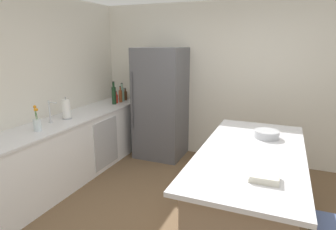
{
  "coord_description": "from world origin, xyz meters",
  "views": [
    {
      "loc": [
        0.71,
        -2.5,
        1.95
      ],
      "look_at": [
        -0.7,
        0.93,
        1.0
      ],
      "focal_mm": 30.32,
      "sensor_mm": 36.0,
      "label": 1
    }
  ],
  "objects_px": {
    "paper_towel_roll": "(66,109)",
    "mixing_bowl": "(267,134)",
    "syrup_bottle": "(125,95)",
    "wine_bottle": "(114,95)",
    "gin_bottle": "(122,94)",
    "flower_vase": "(37,123)",
    "hot_sauce_bottle": "(116,99)",
    "vinegar_bottle": "(120,96)",
    "kitchen_island": "(249,191)",
    "cookbook_stack": "(264,177)",
    "refrigerator": "(161,103)",
    "sink_faucet": "(50,111)"
  },
  "relations": [
    {
      "from": "paper_towel_roll",
      "to": "mixing_bowl",
      "type": "height_order",
      "value": "paper_towel_roll"
    },
    {
      "from": "syrup_bottle",
      "to": "wine_bottle",
      "type": "bearing_deg",
      "value": -90.11
    },
    {
      "from": "syrup_bottle",
      "to": "gin_bottle",
      "type": "relative_size",
      "value": 0.67
    },
    {
      "from": "flower_vase",
      "to": "hot_sauce_bottle",
      "type": "distance_m",
      "value": 1.77
    },
    {
      "from": "vinegar_bottle",
      "to": "wine_bottle",
      "type": "distance_m",
      "value": 0.2
    },
    {
      "from": "hot_sauce_bottle",
      "to": "mixing_bowl",
      "type": "xyz_separation_m",
      "value": [
        2.59,
        -0.98,
        -0.04
      ]
    },
    {
      "from": "kitchen_island",
      "to": "syrup_bottle",
      "type": "bearing_deg",
      "value": 144.9
    },
    {
      "from": "kitchen_island",
      "to": "cookbook_stack",
      "type": "height_order",
      "value": "cookbook_stack"
    },
    {
      "from": "syrup_bottle",
      "to": "gin_bottle",
      "type": "xyz_separation_m",
      "value": [
        -0.01,
        -0.1,
        0.04
      ]
    },
    {
      "from": "paper_towel_roll",
      "to": "flower_vase",
      "type": "bearing_deg",
      "value": -82.79
    },
    {
      "from": "refrigerator",
      "to": "flower_vase",
      "type": "distance_m",
      "value": 2.07
    },
    {
      "from": "syrup_bottle",
      "to": "vinegar_bottle",
      "type": "xyz_separation_m",
      "value": [
        0.01,
        -0.19,
        0.02
      ]
    },
    {
      "from": "sink_faucet",
      "to": "syrup_bottle",
      "type": "height_order",
      "value": "sink_faucet"
    },
    {
      "from": "sink_faucet",
      "to": "mixing_bowl",
      "type": "relative_size",
      "value": 1.11
    },
    {
      "from": "kitchen_island",
      "to": "wine_bottle",
      "type": "xyz_separation_m",
      "value": [
        -2.48,
        1.36,
        0.61
      ]
    },
    {
      "from": "flower_vase",
      "to": "paper_towel_roll",
      "type": "bearing_deg",
      "value": 97.21
    },
    {
      "from": "flower_vase",
      "to": "sink_faucet",
      "type": "bearing_deg",
      "value": 109.05
    },
    {
      "from": "gin_bottle",
      "to": "vinegar_bottle",
      "type": "distance_m",
      "value": 0.1
    },
    {
      "from": "paper_towel_roll",
      "to": "hot_sauce_bottle",
      "type": "xyz_separation_m",
      "value": [
        0.07,
        1.18,
        -0.05
      ]
    },
    {
      "from": "mixing_bowl",
      "to": "flower_vase",
      "type": "bearing_deg",
      "value": -163.1
    },
    {
      "from": "sink_faucet",
      "to": "flower_vase",
      "type": "bearing_deg",
      "value": -70.95
    },
    {
      "from": "paper_towel_roll",
      "to": "syrup_bottle",
      "type": "xyz_separation_m",
      "value": [
        0.08,
        1.47,
        -0.04
      ]
    },
    {
      "from": "syrup_bottle",
      "to": "gin_bottle",
      "type": "height_order",
      "value": "gin_bottle"
    },
    {
      "from": "kitchen_island",
      "to": "sink_faucet",
      "type": "xyz_separation_m",
      "value": [
        -2.6,
        0.02,
        0.61
      ]
    },
    {
      "from": "kitchen_island",
      "to": "vinegar_bottle",
      "type": "bearing_deg",
      "value": 147.85
    },
    {
      "from": "flower_vase",
      "to": "wine_bottle",
      "type": "xyz_separation_m",
      "value": [
        0.01,
        1.68,
        0.07
      ]
    },
    {
      "from": "kitchen_island",
      "to": "cookbook_stack",
      "type": "distance_m",
      "value": 0.79
    },
    {
      "from": "syrup_bottle",
      "to": "cookbook_stack",
      "type": "xyz_separation_m",
      "value": [
        2.64,
        -2.35,
        -0.06
      ]
    },
    {
      "from": "vinegar_bottle",
      "to": "wine_bottle",
      "type": "height_order",
      "value": "wine_bottle"
    },
    {
      "from": "paper_towel_roll",
      "to": "hot_sauce_bottle",
      "type": "height_order",
      "value": "paper_towel_roll"
    },
    {
      "from": "hot_sauce_bottle",
      "to": "cookbook_stack",
      "type": "height_order",
      "value": "hot_sauce_bottle"
    },
    {
      "from": "vinegar_bottle",
      "to": "cookbook_stack",
      "type": "xyz_separation_m",
      "value": [
        2.63,
        -2.16,
        -0.09
      ]
    },
    {
      "from": "flower_vase",
      "to": "paper_towel_roll",
      "type": "height_order",
      "value": "flower_vase"
    },
    {
      "from": "gin_bottle",
      "to": "refrigerator",
      "type": "bearing_deg",
      "value": -4.08
    },
    {
      "from": "gin_bottle",
      "to": "mixing_bowl",
      "type": "relative_size",
      "value": 1.22
    },
    {
      "from": "syrup_bottle",
      "to": "wine_bottle",
      "type": "distance_m",
      "value": 0.39
    },
    {
      "from": "refrigerator",
      "to": "vinegar_bottle",
      "type": "xyz_separation_m",
      "value": [
        -0.78,
        -0.04,
        0.09
      ]
    },
    {
      "from": "flower_vase",
      "to": "mixing_bowl",
      "type": "distance_m",
      "value": 2.71
    },
    {
      "from": "kitchen_island",
      "to": "hot_sauce_bottle",
      "type": "distance_m",
      "value": 2.93
    },
    {
      "from": "wine_bottle",
      "to": "mixing_bowl",
      "type": "relative_size",
      "value": 1.45
    },
    {
      "from": "vinegar_bottle",
      "to": "mixing_bowl",
      "type": "distance_m",
      "value": 2.79
    },
    {
      "from": "paper_towel_roll",
      "to": "syrup_bottle",
      "type": "relative_size",
      "value": 1.4
    },
    {
      "from": "gin_bottle",
      "to": "wine_bottle",
      "type": "xyz_separation_m",
      "value": [
        0.01,
        -0.28,
        0.03
      ]
    },
    {
      "from": "kitchen_island",
      "to": "vinegar_bottle",
      "type": "xyz_separation_m",
      "value": [
        -2.47,
        1.55,
        0.56
      ]
    },
    {
      "from": "refrigerator",
      "to": "hot_sauce_bottle",
      "type": "distance_m",
      "value": 0.81
    },
    {
      "from": "sink_faucet",
      "to": "cookbook_stack",
      "type": "bearing_deg",
      "value": -12.95
    },
    {
      "from": "sink_faucet",
      "to": "syrup_bottle",
      "type": "xyz_separation_m",
      "value": [
        0.13,
        1.72,
        -0.07
      ]
    },
    {
      "from": "syrup_bottle",
      "to": "mixing_bowl",
      "type": "bearing_deg",
      "value": -26.26
    },
    {
      "from": "paper_towel_roll",
      "to": "syrup_bottle",
      "type": "bearing_deg",
      "value": 86.81
    },
    {
      "from": "cookbook_stack",
      "to": "flower_vase",
      "type": "bearing_deg",
      "value": 173.7
    }
  ]
}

